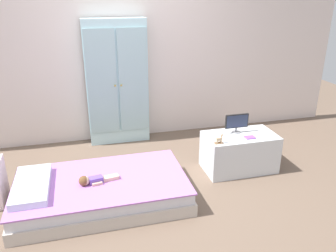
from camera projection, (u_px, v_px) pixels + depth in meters
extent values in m
cube|color=brown|center=(148.00, 192.00, 3.62)|extent=(10.00, 10.00, 0.02)
cube|color=silver|center=(122.00, 42.00, 4.53)|extent=(6.40, 0.05, 2.70)
cube|color=beige|center=(102.00, 196.00, 3.44)|extent=(1.69, 0.98, 0.13)
cube|color=silver|center=(102.00, 186.00, 3.39)|extent=(1.65, 0.94, 0.11)
cube|color=#B270C6|center=(101.00, 180.00, 3.37)|extent=(1.68, 0.97, 0.02)
cube|color=silver|center=(32.00, 185.00, 3.20)|extent=(0.32, 0.70, 0.07)
cube|color=#6B4CB2|center=(96.00, 180.00, 3.31)|extent=(0.14, 0.10, 0.06)
cube|color=#DBB293|center=(110.00, 177.00, 3.38)|extent=(0.16, 0.06, 0.04)
cube|color=#DBB293|center=(111.00, 179.00, 3.35)|extent=(0.16, 0.06, 0.04)
cube|color=#DBB293|center=(95.00, 179.00, 3.36)|extent=(0.10, 0.04, 0.03)
cube|color=#DBB293|center=(97.00, 184.00, 3.27)|extent=(0.10, 0.04, 0.03)
sphere|color=#DBB293|center=(85.00, 181.00, 3.26)|extent=(0.09, 0.09, 0.09)
sphere|color=brown|center=(84.00, 181.00, 3.25)|extent=(0.10, 0.10, 0.10)
cube|color=silver|center=(117.00, 83.00, 4.56)|extent=(0.81, 0.21, 1.67)
cube|color=#9DC0C9|center=(102.00, 83.00, 4.40)|extent=(0.38, 0.02, 1.37)
cube|color=#9DC0C9|center=(133.00, 81.00, 4.49)|extent=(0.38, 0.02, 1.37)
sphere|color=gold|center=(115.00, 86.00, 4.43)|extent=(0.02, 0.02, 0.02)
sphere|color=gold|center=(121.00, 85.00, 4.45)|extent=(0.02, 0.02, 0.02)
cube|color=silver|center=(239.00, 152.00, 4.01)|extent=(0.83, 0.47, 0.44)
cylinder|color=#99999E|center=(236.00, 132.00, 3.99)|extent=(0.10, 0.10, 0.01)
cylinder|color=#99999E|center=(236.00, 130.00, 3.98)|extent=(0.02, 0.02, 0.05)
cube|color=black|center=(237.00, 121.00, 3.94)|extent=(0.28, 0.02, 0.16)
cube|color=#28334C|center=(237.00, 121.00, 3.93)|extent=(0.26, 0.01, 0.14)
cube|color=#8E6642|center=(218.00, 142.00, 3.71)|extent=(0.09, 0.01, 0.01)
cube|color=#8E6642|center=(219.00, 143.00, 3.69)|extent=(0.09, 0.01, 0.01)
cube|color=#D1B289|center=(219.00, 139.00, 3.68)|extent=(0.06, 0.03, 0.04)
cylinder|color=#D1B289|center=(220.00, 141.00, 3.71)|extent=(0.01, 0.01, 0.02)
cylinder|color=#D1B289|center=(221.00, 142.00, 3.69)|extent=(0.01, 0.01, 0.02)
cylinder|color=#D1B289|center=(217.00, 141.00, 3.70)|extent=(0.01, 0.01, 0.02)
cylinder|color=#D1B289|center=(217.00, 142.00, 3.68)|extent=(0.01, 0.01, 0.02)
cylinder|color=#D1B289|center=(221.00, 137.00, 3.68)|extent=(0.02, 0.02, 0.02)
sphere|color=#D1B289|center=(222.00, 135.00, 3.67)|extent=(0.03, 0.03, 0.03)
cube|color=#8E51B2|center=(250.00, 137.00, 3.84)|extent=(0.12, 0.09, 0.01)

